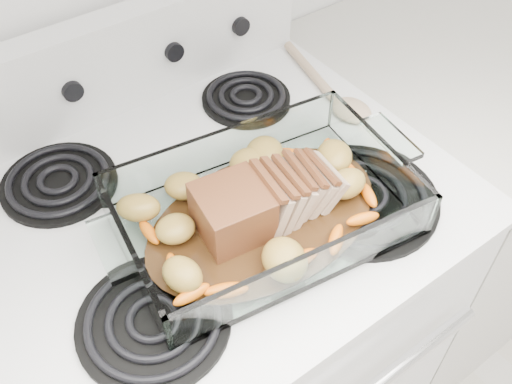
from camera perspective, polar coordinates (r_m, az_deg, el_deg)
electric_range at (r=1.31m, az=-3.57°, el=-13.62°), size 0.78×0.70×1.12m
counter_right at (r=1.61m, az=16.56°, el=-1.09°), size 0.58×0.68×0.93m
baking_dish at (r=0.87m, az=0.78°, el=-1.99°), size 0.42×0.28×0.08m
pork_roast at (r=0.84m, az=0.05°, el=-1.29°), size 0.23×0.10×0.08m
roast_vegetables at (r=0.88m, az=-0.86°, el=-0.33°), size 0.36×0.20×0.04m
wooden_spoon at (r=1.12m, az=7.87°, el=9.74°), size 0.08×0.28×0.02m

